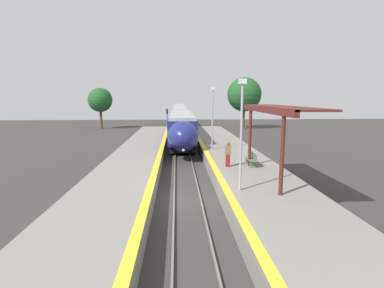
# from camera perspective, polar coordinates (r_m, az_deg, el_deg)

# --- Properties ---
(ground_plane) EXTENTS (120.00, 120.00, 0.00)m
(ground_plane) POSITION_cam_1_polar(r_m,az_deg,el_deg) (16.67, -0.91, -10.69)
(ground_plane) COLOR #383533
(rail_left) EXTENTS (0.08, 90.00, 0.15)m
(rail_left) POSITION_cam_1_polar(r_m,az_deg,el_deg) (16.64, -3.44, -10.47)
(rail_left) COLOR slate
(rail_left) RESTS_ON ground_plane
(rail_right) EXTENTS (0.08, 90.00, 0.15)m
(rail_right) POSITION_cam_1_polar(r_m,az_deg,el_deg) (16.68, 1.60, -10.40)
(rail_right) COLOR slate
(rail_right) RESTS_ON ground_plane
(train) EXTENTS (2.89, 65.62, 3.69)m
(train) POSITION_cam_1_polar(r_m,az_deg,el_deg) (57.18, -2.38, 5.41)
(train) COLOR black
(train) RESTS_ON ground_plane
(platform_right) EXTENTS (4.73, 64.00, 0.99)m
(platform_right) POSITION_cam_1_polar(r_m,az_deg,el_deg) (17.15, 13.11, -8.64)
(platform_right) COLOR gray
(platform_right) RESTS_ON ground_plane
(platform_left) EXTENTS (4.19, 64.00, 0.99)m
(platform_left) POSITION_cam_1_polar(r_m,az_deg,el_deg) (16.83, -14.27, -9.02)
(platform_left) COLOR gray
(platform_left) RESTS_ON ground_plane
(platform_bench) EXTENTS (0.44, 1.69, 0.89)m
(platform_bench) POSITION_cam_1_polar(r_m,az_deg,el_deg) (20.74, 11.28, -2.77)
(platform_bench) COLOR #4C6B4C
(platform_bench) RESTS_ON platform_right
(person_waiting) EXTENTS (0.36, 0.23, 1.72)m
(person_waiting) POSITION_cam_1_polar(r_m,az_deg,el_deg) (20.10, 6.86, -1.81)
(person_waiting) COLOR maroon
(person_waiting) RESTS_ON platform_right
(railway_signal) EXTENTS (0.28, 0.28, 3.95)m
(railway_signal) POSITION_cam_1_polar(r_m,az_deg,el_deg) (43.82, -4.76, 4.75)
(railway_signal) COLOR #59595E
(railway_signal) RESTS_ON ground_plane
(lamppost_near) EXTENTS (0.36, 0.20, 5.48)m
(lamppost_near) POSITION_cam_1_polar(r_m,az_deg,el_deg) (14.76, 9.40, 3.03)
(lamppost_near) COLOR #9E9EA3
(lamppost_near) RESTS_ON platform_right
(lamppost_mid) EXTENTS (0.36, 0.20, 5.48)m
(lamppost_mid) POSITION_cam_1_polar(r_m,az_deg,el_deg) (26.53, 3.90, 5.69)
(lamppost_mid) COLOR #9E9EA3
(lamppost_mid) RESTS_ON platform_right
(station_canopy) EXTENTS (2.02, 9.22, 4.12)m
(station_canopy) POSITION_cam_1_polar(r_m,az_deg,el_deg) (17.52, 15.39, 5.94)
(station_canopy) COLOR #511E19
(station_canopy) RESTS_ON platform_right
(background_tree_left) EXTENTS (4.23, 4.23, 7.24)m
(background_tree_left) POSITION_cam_1_polar(r_m,az_deg,el_deg) (55.57, -17.09, 8.00)
(background_tree_left) COLOR brown
(background_tree_left) RESTS_ON ground_plane
(background_tree_right) EXTENTS (6.01, 6.01, 9.08)m
(background_tree_right) POSITION_cam_1_polar(r_m,az_deg,el_deg) (54.42, 9.91, 9.27)
(background_tree_right) COLOR brown
(background_tree_right) RESTS_ON ground_plane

